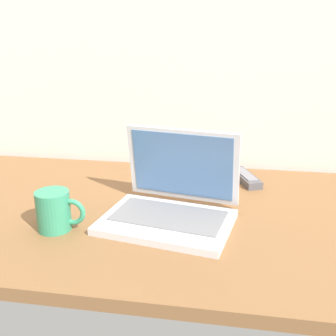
# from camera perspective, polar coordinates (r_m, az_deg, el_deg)

# --- Properties ---
(desk) EXTENTS (1.60, 0.76, 0.03)m
(desk) POSITION_cam_1_polar(r_m,az_deg,el_deg) (1.08, -0.52, -6.74)
(desk) COLOR brown
(desk) RESTS_ON ground
(laptop) EXTENTS (0.35, 0.30, 0.22)m
(laptop) POSITION_cam_1_polar(r_m,az_deg,el_deg) (1.02, 0.61, -4.69)
(laptop) COLOR silver
(laptop) RESTS_ON desk
(coffee_mug) EXTENTS (0.12, 0.08, 0.10)m
(coffee_mug) POSITION_cam_1_polar(r_m,az_deg,el_deg) (1.00, -15.64, -5.75)
(coffee_mug) COLOR #338C66
(coffee_mug) RESTS_ON desk
(remote_control_near) EXTENTS (0.10, 0.17, 0.02)m
(remote_control_near) POSITION_cam_1_polar(r_m,az_deg,el_deg) (1.30, 10.82, -1.31)
(remote_control_near) COLOR #4C4C51
(remote_control_near) RESTS_ON desk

